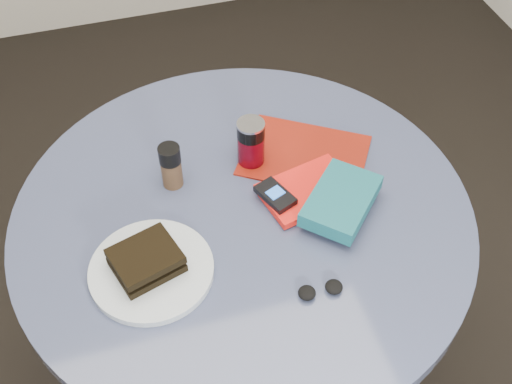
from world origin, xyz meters
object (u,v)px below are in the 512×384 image
object	(u,v)px
sandwich	(146,260)
soda_can	(251,143)
table	(244,255)
magazine	(304,155)
novel	(341,201)
headphones	(320,290)
mp3_player	(275,195)
red_book	(307,190)
pepper_grinder	(171,166)
plate	(152,270)

from	to	relation	value
sandwich	soda_can	size ratio (longest dim) A/B	1.28
table	magazine	world-z (taller)	magazine
table	soda_can	bearing A→B (deg)	66.70
novel	headphones	world-z (taller)	novel
magazine	headphones	world-z (taller)	headphones
magazine	table	bearing A→B (deg)	-114.18
mp3_player	soda_can	bearing A→B (deg)	95.44
red_book	sandwich	bearing A→B (deg)	-177.26
red_book	novel	xyz separation A→B (m)	(0.05, -0.07, 0.03)
mp3_player	pepper_grinder	bearing A→B (deg)	148.32
table	novel	distance (m)	0.29
red_book	soda_can	bearing A→B (deg)	111.07
table	headphones	xyz separation A→B (m)	(0.09, -0.25, 0.17)
plate	red_book	xyz separation A→B (m)	(0.37, 0.11, 0.01)
novel	mp3_player	world-z (taller)	novel
sandwich	magazine	distance (m)	0.46
sandwich	headphones	world-z (taller)	sandwich
plate	novel	size ratio (longest dim) A/B	1.35
headphones	table	bearing A→B (deg)	109.51
magazine	mp3_player	xyz separation A→B (m)	(-0.11, -0.12, 0.03)
table	soda_can	distance (m)	0.27
soda_can	mp3_player	size ratio (longest dim) A/B	1.16
table	headphones	distance (m)	0.31
soda_can	novel	size ratio (longest dim) A/B	0.64
mp3_player	novel	bearing A→B (deg)	-27.00
table	novel	xyz separation A→B (m)	(0.20, -0.07, 0.20)
headphones	soda_can	bearing A→B (deg)	94.11
sandwich	headphones	distance (m)	0.34
pepper_grinder	plate	bearing A→B (deg)	-111.88
red_book	mp3_player	world-z (taller)	mp3_player
magazine	plate	bearing A→B (deg)	-118.02
sandwich	mp3_player	size ratio (longest dim) A/B	1.49
red_book	novel	world-z (taller)	novel
pepper_grinder	red_book	xyz separation A→B (m)	(0.28, -0.12, -0.04)
table	sandwich	world-z (taller)	sandwich
novel	table	bearing A→B (deg)	115.68
sandwich	soda_can	world-z (taller)	soda_can
sandwich	soda_can	distance (m)	0.37
table	red_book	size ratio (longest dim) A/B	5.05
table	mp3_player	bearing A→B (deg)	-1.69
magazine	soda_can	bearing A→B (deg)	-155.74
magazine	red_book	size ratio (longest dim) A/B	1.42
sandwich	novel	bearing A→B (deg)	4.55
sandwich	novel	world-z (taller)	sandwich
plate	mp3_player	bearing A→B (deg)	19.35
table	red_book	distance (m)	0.23
sandwich	magazine	size ratio (longest dim) A/B	0.54
pepper_grinder	sandwich	bearing A→B (deg)	-113.65
soda_can	headphones	size ratio (longest dim) A/B	1.29
pepper_grinder	novel	size ratio (longest dim) A/B	0.60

